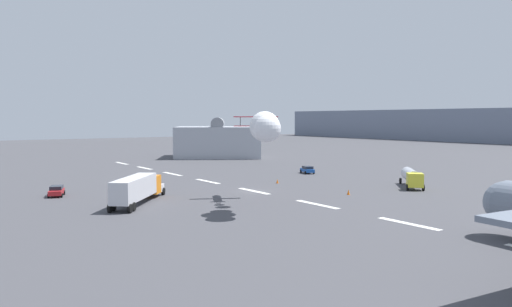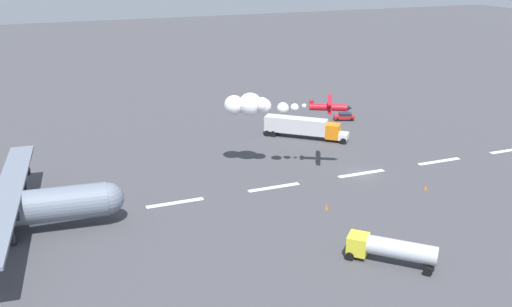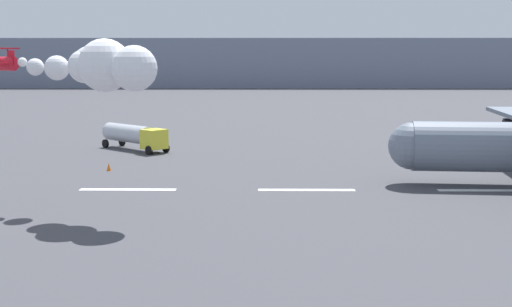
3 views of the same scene
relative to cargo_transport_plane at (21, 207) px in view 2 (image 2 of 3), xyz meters
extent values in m
plane|color=#424247|center=(-48.94, -1.77, -3.52)|extent=(440.00, 440.00, 0.00)
cube|color=white|center=(-78.54, -1.77, -3.52)|extent=(8.00, 0.90, 0.01)
cube|color=white|center=(-63.74, -1.77, -3.52)|extent=(8.00, 0.90, 0.01)
cube|color=white|center=(-48.94, -1.77, -3.52)|extent=(8.00, 0.90, 0.01)
cube|color=white|center=(-34.14, -1.77, -3.52)|extent=(8.00, 0.90, 0.01)
cube|color=white|center=(-19.34, -1.77, -3.52)|extent=(8.00, 0.90, 0.01)
cube|color=white|center=(-4.54, -1.77, -3.52)|extent=(8.00, 0.90, 0.01)
cylinder|color=slate|center=(1.19, -0.11, -0.19)|extent=(23.18, 6.30, 4.26)
sphere|color=slate|center=(-10.20, 0.92, -0.19)|extent=(4.05, 4.05, 4.05)
cube|color=slate|center=(1.19, -0.11, 1.73)|extent=(6.35, 35.48, 0.40)
cylinder|color=black|center=(1.67, 9.61, 0.83)|extent=(2.49, 1.31, 1.10)
cylinder|color=black|center=(1.19, 4.33, 0.83)|extent=(2.49, 1.31, 1.10)
cylinder|color=black|center=(0.40, -4.47, 0.83)|extent=(2.49, 1.31, 1.10)
cylinder|color=black|center=(-0.07, -9.75, 0.83)|extent=(2.49, 1.31, 1.10)
cube|color=black|center=(1.96, -2.82, -2.92)|extent=(3.28, 1.28, 1.20)
cube|color=black|center=(2.43, 2.42, -2.92)|extent=(3.28, 1.28, 1.20)
cylinder|color=red|center=(-44.15, -4.67, 6.89)|extent=(5.53, 3.58, 1.06)
cube|color=red|center=(-44.33, -4.58, 6.74)|extent=(3.54, 5.98, 0.12)
cube|color=red|center=(-44.33, -4.58, 8.05)|extent=(3.54, 5.98, 0.12)
cylinder|color=black|center=(-45.38, -6.57, 7.39)|extent=(0.08, 0.08, 1.31)
cylinder|color=black|center=(-43.28, -2.59, 7.39)|extent=(0.08, 0.08, 1.31)
cube|color=red|center=(-41.89, -5.86, 7.34)|extent=(0.67, 0.41, 1.10)
cube|color=red|center=(-41.89, -5.86, 6.94)|extent=(1.46, 2.05, 0.08)
cone|color=black|center=(-46.98, -3.18, 6.89)|extent=(1.04, 1.12, 0.90)
sphere|color=white|center=(-40.89, -6.30, 7.01)|extent=(0.70, 0.70, 0.70)
sphere|color=white|center=(-39.69, -7.09, 6.67)|extent=(1.27, 1.27, 1.27)
sphere|color=white|center=(-37.95, -7.59, 6.61)|extent=(1.81, 1.81, 1.81)
sphere|color=white|center=(-35.47, -9.29, 6.76)|extent=(2.38, 2.38, 2.38)
sphere|color=white|center=(-35.17, -9.17, 7.05)|extent=(2.26, 2.26, 2.26)
sphere|color=white|center=(-33.77, -10.57, 6.86)|extent=(3.66, 3.66, 3.66)
sphere|color=white|center=(-31.53, -11.75, 6.67)|extent=(3.09, 3.09, 3.09)
cube|color=silver|center=(-53.91, -16.19, -2.42)|extent=(2.83, 2.94, 1.10)
cube|color=orange|center=(-52.38, -17.48, -1.67)|extent=(3.45, 3.46, 2.60)
cube|color=silver|center=(-47.05, -21.97, -1.22)|extent=(10.44, 9.34, 2.80)
cylinder|color=black|center=(-54.87, -17.02, -2.97)|extent=(1.07, 0.98, 1.10)
cylinder|color=black|center=(-44.82, -25.48, -2.97)|extent=(1.07, 0.98, 1.10)
cylinder|color=black|center=(-43.90, -26.25, -2.97)|extent=(1.07, 0.98, 1.10)
cylinder|color=black|center=(-53.26, -15.11, -2.97)|extent=(1.07, 0.98, 1.10)
cylinder|color=black|center=(-43.21, -23.57, -2.97)|extent=(1.07, 0.98, 1.10)
cylinder|color=black|center=(-42.29, -24.34, -2.97)|extent=(1.07, 0.98, 1.10)
cube|color=yellow|center=(-35.27, 19.76, -1.92)|extent=(3.25, 3.26, 2.20)
cylinder|color=#B7BCC6|center=(-38.82, 23.11, -1.67)|extent=(6.94, 6.71, 2.10)
cylinder|color=black|center=(-34.01, 20.22, -3.02)|extent=(0.95, 0.92, 1.00)
cylinder|color=black|center=(-40.16, 26.02, -3.02)|extent=(0.95, 0.92, 1.00)
cylinder|color=black|center=(-35.65, 18.48, -3.02)|extent=(0.95, 0.92, 1.00)
cylinder|color=black|center=(-41.81, 24.28, -3.02)|extent=(0.95, 0.92, 1.00)
cube|color=#B21E23|center=(-61.00, -28.45, -2.88)|extent=(4.46, 3.11, 0.65)
cube|color=#1E232D|center=(-61.19, -28.38, -2.28)|extent=(2.87, 2.41, 0.55)
cylinder|color=black|center=(-59.35, -28.11, -3.20)|extent=(0.68, 0.43, 0.64)
cylinder|color=black|center=(-62.03, -27.11, -3.20)|extent=(0.68, 0.43, 0.64)
cylinder|color=black|center=(-59.97, -29.80, -3.20)|extent=(0.68, 0.43, 0.64)
cylinder|color=black|center=(-62.65, -28.80, -3.20)|extent=(0.68, 0.43, 0.64)
cone|color=orange|center=(-54.35, 6.92, -3.15)|extent=(0.44, 0.44, 0.75)
cone|color=orange|center=(-37.77, 7.65, -3.15)|extent=(0.44, 0.44, 0.75)
camera|label=1|loc=(15.41, -45.81, 7.84)|focal=35.31mm
camera|label=2|loc=(-4.26, 67.71, 29.33)|focal=39.38mm
camera|label=3|loc=(-22.86, -59.22, 7.70)|focal=49.69mm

